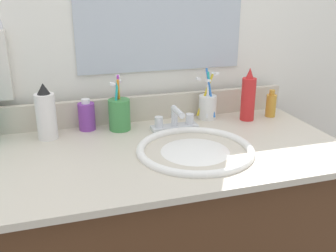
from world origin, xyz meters
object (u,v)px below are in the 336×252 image
(bottle_oil_amber, at_px, (271,105))
(bottle_spray_red, at_px, (248,98))
(cup_green, at_px, (119,113))
(bottle_cream_purple, at_px, (87,116))
(faucet, at_px, (175,122))
(cup_white_ceramic, at_px, (208,105))
(bottle_lotion_white, at_px, (46,114))

(bottle_oil_amber, distance_m, bottle_spray_red, 0.11)
(cup_green, bearing_deg, bottle_oil_amber, -2.42)
(bottle_oil_amber, distance_m, bottle_cream_purple, 0.67)
(faucet, relative_size, cup_white_ceramic, 0.86)
(bottle_lotion_white, bearing_deg, cup_green, 3.68)
(bottle_oil_amber, relative_size, bottle_spray_red, 0.53)
(cup_green, bearing_deg, bottle_lotion_white, -176.32)
(bottle_spray_red, xyz_separation_m, cup_green, (-0.46, 0.03, -0.03))
(faucet, xyz_separation_m, bottle_cream_purple, (-0.28, 0.09, 0.02))
(bottle_cream_purple, distance_m, bottle_spray_red, 0.57)
(bottle_lotion_white, relative_size, cup_white_ceramic, 0.96)
(bottle_lotion_white, relative_size, bottle_spray_red, 0.94)
(faucet, relative_size, cup_green, 0.85)
(bottle_oil_amber, height_order, bottle_spray_red, bottle_spray_red)
(cup_green, bearing_deg, cup_white_ceramic, 3.33)
(bottle_cream_purple, height_order, bottle_spray_red, bottle_spray_red)
(bottle_cream_purple, relative_size, bottle_spray_red, 0.56)
(bottle_cream_purple, distance_m, cup_green, 0.11)
(bottle_spray_red, bearing_deg, faucet, -175.71)
(bottle_cream_purple, relative_size, cup_white_ceramic, 0.57)
(cup_white_ceramic, bearing_deg, cup_green, -176.67)
(bottle_oil_amber, bearing_deg, cup_green, 177.58)
(bottle_lotion_white, bearing_deg, bottle_cream_purple, 19.75)
(cup_white_ceramic, bearing_deg, bottle_cream_purple, 178.41)
(faucet, xyz_separation_m, bottle_lotion_white, (-0.41, 0.04, 0.05))
(bottle_lotion_white, xyz_separation_m, cup_white_ceramic, (0.56, 0.03, -0.03))
(bottle_lotion_white, relative_size, bottle_cream_purple, 1.68)
(bottle_oil_amber, bearing_deg, cup_white_ceramic, 169.70)
(bottle_lotion_white, bearing_deg, bottle_spray_red, -1.53)
(bottle_spray_red, relative_size, cup_green, 1.02)
(bottle_cream_purple, xyz_separation_m, cup_green, (0.11, -0.03, 0.01))
(faucet, bearing_deg, cup_white_ceramic, 26.45)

